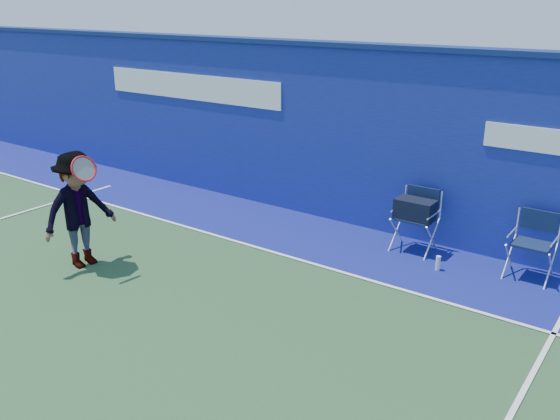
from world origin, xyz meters
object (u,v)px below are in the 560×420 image
Objects in this scene: directors_chair_right at (530,258)px; tennis_player at (79,210)px; water_bottle at (438,263)px; directors_chair_left at (415,226)px.

tennis_player is (-5.49, -3.39, 0.57)m from directors_chair_right.
water_bottle is (-1.13, -0.51, -0.19)m from directors_chair_right.
directors_chair_right is 1.26m from water_bottle.
directors_chair_left is at bearing 141.79° from water_bottle.
directors_chair_right is 6.48m from tennis_player.
directors_chair_left is 5.06m from tennis_player.
water_bottle is 5.28m from tennis_player.
tennis_player reaches higher than directors_chair_left.
directors_chair_right is at bearing 1.61° from directors_chair_left.
directors_chair_left is 1.04× the size of directors_chair_right.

